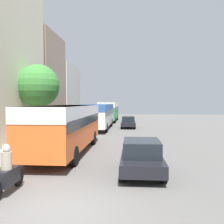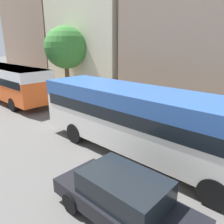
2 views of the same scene
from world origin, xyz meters
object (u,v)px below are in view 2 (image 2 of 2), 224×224
Objects in this scene: bus_following at (146,115)px; pedestrian_near_curb at (117,105)px; bus_lead at (8,79)px; car_crossing at (124,198)px.

bus_following reaches higher than pedestrian_near_curb.
pedestrian_near_curb is at bearing 105.37° from bus_lead.
bus_following is at bearing 89.22° from bus_lead.
bus_lead and bus_following have the same top height.
bus_following is 5.16m from pedestrian_near_curb.
car_crossing is 2.62× the size of pedestrian_near_curb.
bus_following is at bearing 55.11° from pedestrian_near_curb.
bus_lead is 0.94× the size of bus_following.
bus_lead is 14.03m from bus_following.
pedestrian_near_curb is at bearing 42.77° from car_crossing.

